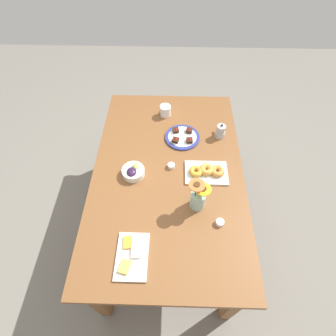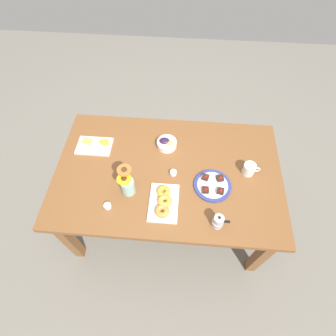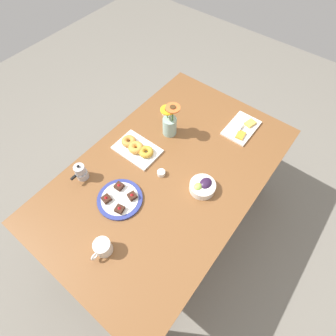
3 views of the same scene
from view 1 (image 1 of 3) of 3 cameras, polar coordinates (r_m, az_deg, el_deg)
ground_plane at (r=2.38m, az=-0.00°, el=-11.42°), size 6.00×6.00×0.00m
dining_table at (r=1.81m, az=-0.00°, el=-2.39°), size 1.60×1.00×0.74m
coffee_mug at (r=2.10m, az=-0.57°, el=12.43°), size 0.12×0.09×0.09m
grape_bowl at (r=1.72m, az=-7.58°, el=-0.80°), size 0.15×0.15×0.07m
cheese_platter at (r=1.48m, az=-7.90°, el=-18.40°), size 0.26×0.17×0.03m
croissant_platter at (r=1.73m, az=8.42°, el=-0.76°), size 0.19×0.28×0.05m
jam_cup_honey at (r=1.75m, az=0.71°, el=0.50°), size 0.05×0.05×0.03m
jam_cup_berry at (r=1.56m, az=11.23°, el=-11.55°), size 0.05×0.05×0.03m
dessert_plate at (r=1.94m, az=3.14°, el=6.77°), size 0.25×0.25×0.05m
flower_vase at (r=1.54m, az=6.53°, el=-6.60°), size 0.09×0.13×0.24m
moka_pot at (r=1.95m, az=11.36°, el=7.81°), size 0.11×0.07×0.12m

